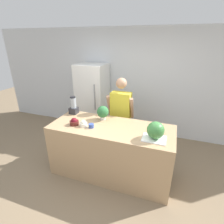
{
  "coord_description": "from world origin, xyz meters",
  "views": [
    {
      "loc": [
        0.89,
        -2.05,
        2.31
      ],
      "look_at": [
        0.0,
        0.47,
        1.2
      ],
      "focal_mm": 28.0,
      "sensor_mm": 36.0,
      "label": 1
    }
  ],
  "objects_px": {
    "potted_plant": "(103,112)",
    "refrigerator": "(93,99)",
    "bowl_cherries": "(74,122)",
    "blender": "(73,106)",
    "person": "(121,116)",
    "bowl_small_blue": "(91,126)",
    "bowl_cream": "(83,124)",
    "watermelon": "(156,130)"
  },
  "relations": [
    {
      "from": "potted_plant",
      "to": "refrigerator",
      "type": "bearing_deg",
      "value": 123.03
    },
    {
      "from": "bowl_cherries",
      "to": "blender",
      "type": "height_order",
      "value": "blender"
    },
    {
      "from": "refrigerator",
      "to": "potted_plant",
      "type": "bearing_deg",
      "value": -56.97
    },
    {
      "from": "person",
      "to": "potted_plant",
      "type": "bearing_deg",
      "value": -109.99
    },
    {
      "from": "bowl_small_blue",
      "to": "potted_plant",
      "type": "xyz_separation_m",
      "value": [
        0.06,
        0.36,
        0.11
      ]
    },
    {
      "from": "bowl_cream",
      "to": "blender",
      "type": "relative_size",
      "value": 0.37
    },
    {
      "from": "blender",
      "to": "potted_plant",
      "type": "bearing_deg",
      "value": -6.48
    },
    {
      "from": "bowl_cream",
      "to": "bowl_small_blue",
      "type": "relative_size",
      "value": 1.43
    },
    {
      "from": "bowl_cherries",
      "to": "person",
      "type": "bearing_deg",
      "value": 56.8
    },
    {
      "from": "refrigerator",
      "to": "blender",
      "type": "height_order",
      "value": "refrigerator"
    },
    {
      "from": "person",
      "to": "refrigerator",
      "type": "bearing_deg",
      "value": 145.45
    },
    {
      "from": "refrigerator",
      "to": "blender",
      "type": "bearing_deg",
      "value": -84.57
    },
    {
      "from": "watermelon",
      "to": "bowl_cherries",
      "type": "relative_size",
      "value": 1.65
    },
    {
      "from": "person",
      "to": "bowl_cream",
      "type": "relative_size",
      "value": 12.72
    },
    {
      "from": "refrigerator",
      "to": "bowl_small_blue",
      "type": "distance_m",
      "value": 1.68
    },
    {
      "from": "person",
      "to": "potted_plant",
      "type": "height_order",
      "value": "person"
    },
    {
      "from": "person",
      "to": "watermelon",
      "type": "bearing_deg",
      "value": -48.09
    },
    {
      "from": "person",
      "to": "bowl_cream",
      "type": "xyz_separation_m",
      "value": [
        -0.4,
        -0.87,
        0.16
      ]
    },
    {
      "from": "refrigerator",
      "to": "person",
      "type": "relative_size",
      "value": 1.09
    },
    {
      "from": "refrigerator",
      "to": "bowl_cherries",
      "type": "xyz_separation_m",
      "value": [
        0.37,
        -1.52,
        0.11
      ]
    },
    {
      "from": "bowl_cherries",
      "to": "bowl_small_blue",
      "type": "xyz_separation_m",
      "value": [
        0.32,
        -0.0,
        -0.02
      ]
    },
    {
      "from": "bowl_small_blue",
      "to": "blender",
      "type": "bearing_deg",
      "value": 143.51
    },
    {
      "from": "refrigerator",
      "to": "bowl_cream",
      "type": "distance_m",
      "value": 1.62
    },
    {
      "from": "watermelon",
      "to": "bowl_cream",
      "type": "height_order",
      "value": "watermelon"
    },
    {
      "from": "refrigerator",
      "to": "potted_plant",
      "type": "xyz_separation_m",
      "value": [
        0.76,
        -1.16,
        0.21
      ]
    },
    {
      "from": "bowl_small_blue",
      "to": "watermelon",
      "type": "bearing_deg",
      "value": -0.41
    },
    {
      "from": "refrigerator",
      "to": "watermelon",
      "type": "height_order",
      "value": "refrigerator"
    },
    {
      "from": "bowl_cream",
      "to": "bowl_small_blue",
      "type": "height_order",
      "value": "bowl_cream"
    },
    {
      "from": "watermelon",
      "to": "blender",
      "type": "relative_size",
      "value": 0.73
    },
    {
      "from": "watermelon",
      "to": "bowl_cream",
      "type": "bearing_deg",
      "value": 179.53
    },
    {
      "from": "watermelon",
      "to": "blender",
      "type": "xyz_separation_m",
      "value": [
        -1.63,
        0.44,
        0.01
      ]
    },
    {
      "from": "watermelon",
      "to": "bowl_small_blue",
      "type": "bearing_deg",
      "value": 179.59
    },
    {
      "from": "bowl_small_blue",
      "to": "potted_plant",
      "type": "bearing_deg",
      "value": 80.26
    },
    {
      "from": "blender",
      "to": "watermelon",
      "type": "bearing_deg",
      "value": -15.22
    },
    {
      "from": "bowl_small_blue",
      "to": "blender",
      "type": "height_order",
      "value": "blender"
    },
    {
      "from": "watermelon",
      "to": "person",
      "type": "bearing_deg",
      "value": 131.91
    },
    {
      "from": "blender",
      "to": "potted_plant",
      "type": "relative_size",
      "value": 1.34
    },
    {
      "from": "watermelon",
      "to": "potted_plant",
      "type": "xyz_separation_m",
      "value": [
        -0.98,
        0.37,
        0.0
      ]
    },
    {
      "from": "bowl_cream",
      "to": "potted_plant",
      "type": "xyz_separation_m",
      "value": [
        0.21,
        0.36,
        0.1
      ]
    },
    {
      "from": "refrigerator",
      "to": "bowl_cream",
      "type": "relative_size",
      "value": 13.83
    },
    {
      "from": "refrigerator",
      "to": "blender",
      "type": "xyz_separation_m",
      "value": [
        0.1,
        -1.09,
        0.21
      ]
    },
    {
      "from": "bowl_cherries",
      "to": "blender",
      "type": "bearing_deg",
      "value": 121.56
    }
  ]
}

